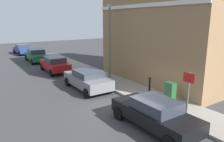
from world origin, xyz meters
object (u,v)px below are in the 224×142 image
object	(u,v)px
car_red	(55,64)
car_blue	(23,49)
utility_cabinet	(170,93)
street_sign	(188,89)
bollard_near_cabinet	(150,85)
car_black	(154,113)
car_green	(36,55)
lamppost	(110,39)
car_grey	(88,79)

from	to	relation	value
car_red	car_blue	size ratio (longest dim) A/B	0.93
utility_cabinet	street_sign	bearing A→B (deg)	-119.96
car_blue	bollard_near_cabinet	bearing A→B (deg)	-173.78
car_black	street_sign	xyz separation A→B (m)	(1.62, -0.45, 0.94)
car_black	utility_cabinet	distance (m)	3.18
car_red	car_blue	world-z (taller)	car_red
utility_cabinet	bollard_near_cabinet	world-z (taller)	utility_cabinet
car_black	bollard_near_cabinet	world-z (taller)	car_black
car_blue	car_black	bearing A→B (deg)	178.88
car_blue	street_sign	xyz separation A→B (m)	(1.69, -26.15, 0.96)
car_green	utility_cabinet	world-z (taller)	car_green
car_green	street_sign	distance (m)	19.54
lamppost	car_red	bearing A→B (deg)	119.65
car_green	car_blue	world-z (taller)	car_green
bollard_near_cabinet	car_blue	bearing A→B (deg)	97.49
car_blue	utility_cabinet	distance (m)	24.31
utility_cabinet	car_red	bearing A→B (deg)	103.66
car_grey	bollard_near_cabinet	distance (m)	4.25
car_green	car_blue	bearing A→B (deg)	2.44
car_grey	car_green	size ratio (longest dim) A/B	0.97
car_red	utility_cabinet	world-z (taller)	car_red
lamppost	street_sign	bearing A→B (deg)	-98.27
car_green	car_blue	distance (m)	6.70
street_sign	bollard_near_cabinet	bearing A→B (deg)	71.64
car_green	lamppost	distance (m)	11.72
car_black	lamppost	world-z (taller)	lamppost
car_grey	street_sign	distance (m)	7.22
car_grey	lamppost	world-z (taller)	lamppost
car_green	car_red	bearing A→B (deg)	-178.22
bollard_near_cabinet	car_red	bearing A→B (deg)	106.64
car_green	lamppost	world-z (taller)	lamppost
bollard_near_cabinet	lamppost	world-z (taller)	lamppost
car_red	car_green	world-z (taller)	car_green
bollard_near_cabinet	street_sign	world-z (taller)	street_sign
car_black	car_green	distance (m)	19.00
car_grey	car_blue	bearing A→B (deg)	1.14
lamppost	car_blue	bearing A→B (deg)	99.27
car_black	car_red	bearing A→B (deg)	-0.32
street_sign	lamppost	xyz separation A→B (m)	(1.22, 8.36, 1.64)
utility_cabinet	bollard_near_cabinet	xyz separation A→B (m)	(0.10, 1.77, 0.02)
car_black	street_sign	bearing A→B (deg)	-105.78
bollard_near_cabinet	lamppost	size ratio (longest dim) A/B	0.18
car_red	lamppost	xyz separation A→B (m)	(2.81, -4.93, 2.55)
car_blue	bollard_near_cabinet	world-z (taller)	car_blue
car_black	car_blue	distance (m)	25.69
car_green	bollard_near_cabinet	size ratio (longest dim) A/B	4.19
car_green	utility_cabinet	bearing A→B (deg)	-169.32
car_red	bollard_near_cabinet	xyz separation A→B (m)	(2.85, -9.52, -0.04)
car_blue	street_sign	world-z (taller)	street_sign
car_black	street_sign	size ratio (longest dim) A/B	1.87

